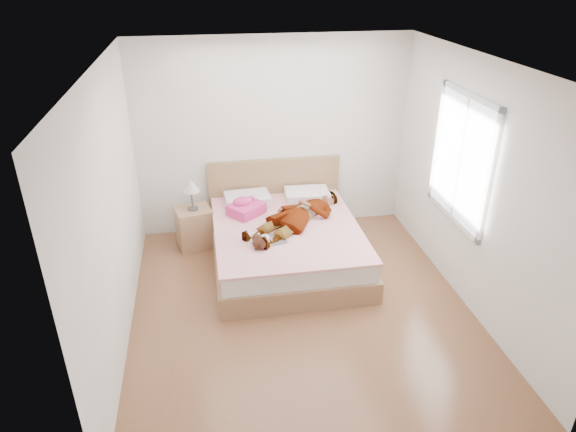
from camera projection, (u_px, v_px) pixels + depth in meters
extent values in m
plane|color=#4C2918|center=(301.00, 308.00, 5.59)|extent=(4.00, 4.00, 0.00)
imported|color=white|center=(298.00, 212.00, 6.30)|extent=(1.62, 1.55, 0.22)
ellipsoid|color=black|center=(248.00, 205.00, 6.64)|extent=(0.49, 0.56, 0.07)
cube|color=silver|center=(254.00, 196.00, 6.54)|extent=(0.10, 0.10, 0.05)
plane|color=white|center=(305.00, 63.00, 4.42)|extent=(4.00, 4.00, 0.00)
plane|color=silver|center=(273.00, 137.00, 6.77)|extent=(3.60, 0.00, 3.60)
plane|color=silver|center=(364.00, 331.00, 3.25)|extent=(3.60, 0.00, 3.60)
plane|color=silver|center=(112.00, 214.00, 4.73)|extent=(0.00, 4.00, 4.00)
plane|color=silver|center=(474.00, 187.00, 5.28)|extent=(0.00, 4.00, 4.00)
cube|color=white|center=(461.00, 159.00, 5.45)|extent=(0.02, 1.10, 1.30)
cube|color=silver|center=(489.00, 180.00, 4.94)|extent=(0.04, 0.06, 1.42)
cube|color=silver|center=(438.00, 142.00, 5.96)|extent=(0.04, 0.06, 1.42)
cube|color=silver|center=(452.00, 216.00, 5.76)|extent=(0.04, 1.22, 0.06)
cube|color=silver|center=(471.00, 95.00, 5.14)|extent=(0.04, 1.22, 0.06)
cube|color=silver|center=(461.00, 159.00, 5.45)|extent=(0.03, 0.04, 1.30)
cube|color=brown|center=(287.00, 253.00, 6.37)|extent=(1.78, 2.08, 0.26)
cube|color=silver|center=(287.00, 236.00, 6.26)|extent=(1.70, 2.00, 0.22)
cube|color=white|center=(287.00, 227.00, 6.21)|extent=(1.74, 2.04, 0.03)
cube|color=brown|center=(274.00, 193.00, 7.09)|extent=(1.80, 0.07, 1.00)
cube|color=white|center=(247.00, 199.00, 6.74)|extent=(0.61, 0.44, 0.13)
cube|color=white|center=(307.00, 195.00, 6.86)|extent=(0.60, 0.43, 0.13)
cube|color=#F44297|center=(246.00, 209.00, 6.47)|extent=(0.53, 0.52, 0.13)
ellipsoid|color=#FF4599|center=(242.00, 202.00, 6.46)|extent=(0.29, 0.25, 0.12)
cube|color=white|center=(269.00, 241.00, 5.87)|extent=(0.44, 0.34, 0.01)
cube|color=white|center=(261.00, 242.00, 5.83)|extent=(0.25, 0.30, 0.02)
cube|color=#252525|center=(278.00, 239.00, 5.90)|extent=(0.25, 0.30, 0.02)
cylinder|color=white|center=(266.00, 240.00, 5.81)|extent=(0.10, 0.10, 0.09)
torus|color=white|center=(269.00, 240.00, 5.80)|extent=(0.07, 0.03, 0.07)
cylinder|color=black|center=(266.00, 237.00, 5.79)|extent=(0.09, 0.09, 0.00)
ellipsoid|color=black|center=(260.00, 243.00, 5.70)|extent=(0.20, 0.22, 0.14)
ellipsoid|color=beige|center=(260.00, 243.00, 5.68)|extent=(0.11, 0.11, 0.07)
sphere|color=black|center=(256.00, 238.00, 5.78)|extent=(0.10, 0.10, 0.10)
sphere|color=pink|center=(252.00, 236.00, 5.78)|extent=(0.04, 0.04, 0.04)
sphere|color=#FFA6BE|center=(258.00, 234.00, 5.81)|extent=(0.04, 0.04, 0.04)
ellipsoid|color=black|center=(256.00, 248.00, 5.66)|extent=(0.05, 0.07, 0.03)
ellipsoid|color=black|center=(266.00, 246.00, 5.70)|extent=(0.05, 0.07, 0.03)
cube|color=#936A43|center=(195.00, 227.00, 6.69)|extent=(0.51, 0.48, 0.53)
cylinder|color=#464646|center=(193.00, 209.00, 6.57)|extent=(0.16, 0.16, 0.02)
cylinder|color=#4E4E4E|center=(192.00, 199.00, 6.51)|extent=(0.03, 0.03, 0.27)
cone|color=beige|center=(191.00, 186.00, 6.42)|extent=(0.26, 0.26, 0.15)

